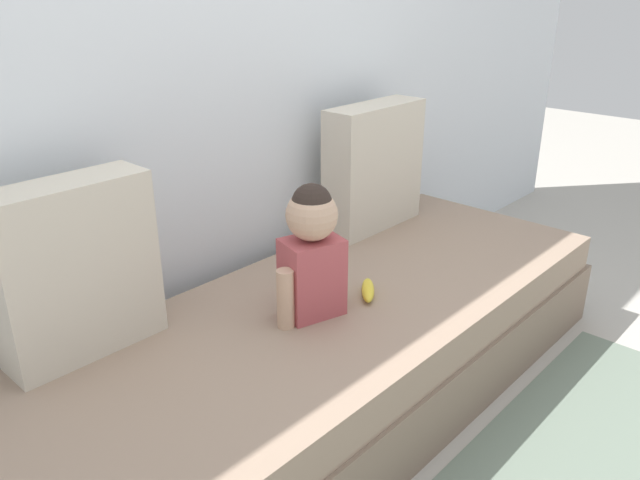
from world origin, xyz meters
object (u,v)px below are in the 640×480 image
Objects in this scene: throw_pillow_left at (76,269)px; banana at (368,290)px; throw_pillow_right at (374,167)px; toddler at (312,248)px; couch at (327,356)px.

banana is (0.83, -0.41, -0.24)m from throw_pillow_left.
banana is (-0.54, -0.41, -0.25)m from throw_pillow_right.
throw_pillow_right is 1.21× the size of toddler.
couch is 14.70× the size of banana.
throw_pillow_right is (0.69, 0.35, 0.48)m from couch.
banana is (0.22, -0.06, -0.21)m from toddler.
couch is 5.58× the size of toddler.
toddler is at bearing 179.02° from couch.
throw_pillow_left is at bearing 153.12° from couch.
couch is at bearing -0.98° from toddler.
couch is 4.79× the size of throw_pillow_left.
banana is at bearing -143.03° from throw_pillow_right.
throw_pillow_left is 3.07× the size of banana.
throw_pillow_right is at bearing 36.97° from banana.
banana is at bearing -15.33° from toddler.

